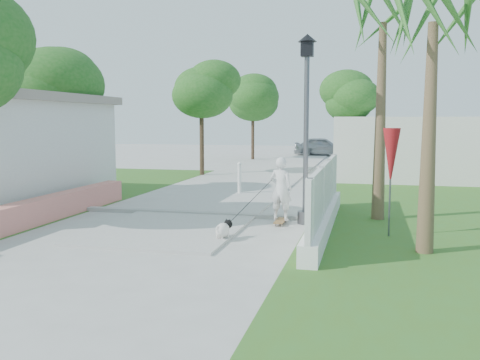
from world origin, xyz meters
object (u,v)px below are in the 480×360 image
(patio_umbrella, at_px, (391,157))
(dog, at_px, (223,229))
(skateboarder, at_px, (258,197))
(street_lamp, at_px, (306,122))
(parked_car, at_px, (322,146))
(bollard, at_px, (239,177))

(patio_umbrella, height_order, dog, patio_umbrella)
(patio_umbrella, height_order, skateboarder, patio_umbrella)
(street_lamp, relative_size, patio_umbrella, 1.93)
(patio_umbrella, bearing_deg, parked_car, 97.93)
(street_lamp, height_order, dog, street_lamp)
(patio_umbrella, relative_size, parked_car, 0.59)
(skateboarder, bearing_deg, parked_car, -77.66)
(street_lamp, height_order, skateboarder, street_lamp)
(bollard, height_order, skateboarder, skateboarder)
(bollard, xyz_separation_m, patio_umbrella, (4.60, -5.50, 1.10))
(bollard, bearing_deg, street_lamp, -59.04)
(patio_umbrella, bearing_deg, street_lamp, 152.24)
(parked_car, bearing_deg, skateboarder, 177.33)
(patio_umbrella, xyz_separation_m, parked_car, (-3.60, 25.85, -1.03))
(street_lamp, distance_m, bollard, 5.56)
(skateboarder, relative_size, dog, 3.67)
(parked_car, bearing_deg, dog, 176.28)
(bollard, bearing_deg, dog, -79.18)
(street_lamp, distance_m, parked_car, 24.97)
(street_lamp, bearing_deg, skateboarder, -139.49)
(bollard, bearing_deg, patio_umbrella, -50.09)
(street_lamp, xyz_separation_m, bollard, (-2.70, 4.50, -1.84))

